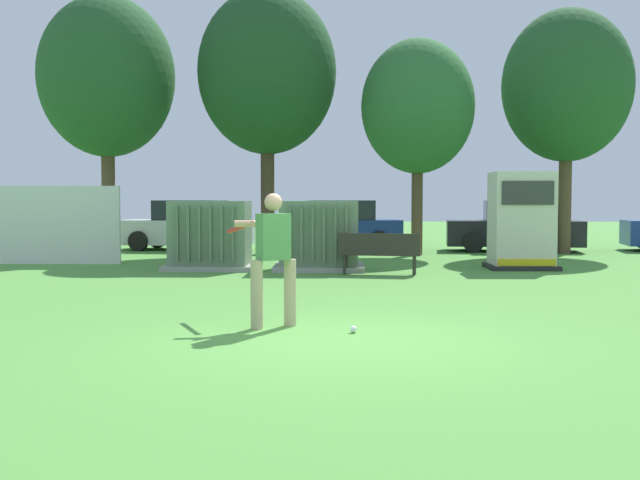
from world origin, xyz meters
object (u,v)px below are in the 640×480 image
object	(u,v)px
generator_enclosure	(521,221)
parked_car_left_of_center	(337,227)
transformer_west	(211,236)
sports_ball	(353,329)
park_bench	(379,250)
parked_car_leftmost	(187,227)
batter	(271,252)
transformer_mid_west	(319,236)
parked_car_right_of_center	(515,228)

from	to	relation	value
generator_enclosure	parked_car_left_of_center	distance (m)	8.30
transformer_west	sports_ball	xyz separation A→B (m)	(3.26, -8.65, -0.74)
park_bench	parked_car_leftmost	world-z (taller)	parked_car_leftmost
parked_car_left_of_center	transformer_west	bearing A→B (deg)	-111.93
batter	sports_ball	xyz separation A→B (m)	(1.06, -0.44, -0.93)
parked_car_leftmost	sports_ball	bearing A→B (deg)	-71.48
transformer_west	parked_car_leftmost	distance (m)	7.18
transformer_west	sports_ball	size ratio (longest dim) A/B	23.33
generator_enclosure	park_bench	world-z (taller)	generator_enclosure
transformer_mid_west	sports_ball	xyz separation A→B (m)	(0.68, -8.54, -0.74)
park_bench	batter	world-z (taller)	batter
transformer_west	batter	world-z (taller)	batter
generator_enclosure	batter	xyz separation A→B (m)	(-5.19, -8.53, -0.16)
batter	sports_ball	world-z (taller)	batter
transformer_mid_west	generator_enclosure	world-z (taller)	generator_enclosure
transformer_west	parked_car_leftmost	xyz separation A→B (m)	(-1.95, 6.91, -0.04)
transformer_west	parked_car_right_of_center	bearing A→B (deg)	37.01
parked_car_leftmost	transformer_mid_west	bearing A→B (deg)	-57.11
park_bench	parked_car_left_of_center	bearing A→B (deg)	96.59
sports_ball	parked_car_left_of_center	xyz separation A→B (m)	(-0.31, 15.97, 0.71)
sports_ball	parked_car_left_of_center	world-z (taller)	parked_car_left_of_center
transformer_mid_west	generator_enclosure	bearing A→B (deg)	5.02
parked_car_right_of_center	transformer_mid_west	bearing A→B (deg)	-132.44
transformer_mid_west	parked_car_right_of_center	world-z (taller)	same
parked_car_leftmost	parked_car_right_of_center	world-z (taller)	same
sports_ball	parked_car_right_of_center	bearing A→B (deg)	70.50
park_bench	parked_car_left_of_center	xyz separation A→B (m)	(-0.99, 8.57, 0.22)
park_bench	parked_car_right_of_center	xyz separation A→B (m)	(4.69, 7.75, 0.22)
sports_ball	transformer_west	bearing A→B (deg)	110.65
transformer_west	generator_enclosure	bearing A→B (deg)	2.47
batter	sports_ball	distance (m)	1.48
batter	sports_ball	size ratio (longest dim) A/B	19.33
transformer_west	transformer_mid_west	world-z (taller)	same
batter	parked_car_right_of_center	bearing A→B (deg)	66.41
batter	generator_enclosure	bearing A→B (deg)	58.66
parked_car_left_of_center	sports_ball	bearing A→B (deg)	-88.88
batter	park_bench	bearing A→B (deg)	75.99
sports_ball	parked_car_leftmost	world-z (taller)	parked_car_leftmost
parked_car_left_of_center	batter	bearing A→B (deg)	-92.75
transformer_mid_west	batter	bearing A→B (deg)	-92.72
sports_ball	parked_car_left_of_center	distance (m)	15.98
parked_car_left_of_center	parked_car_right_of_center	distance (m)	5.74
transformer_west	parked_car_left_of_center	bearing A→B (deg)	68.07
sports_ball	parked_car_leftmost	size ratio (longest dim) A/B	0.02
transformer_mid_west	parked_car_left_of_center	world-z (taller)	same
sports_ball	generator_enclosure	bearing A→B (deg)	65.24
transformer_mid_west	parked_car_left_of_center	size ratio (longest dim) A/B	0.48
parked_car_left_of_center	generator_enclosure	bearing A→B (deg)	-57.56
parked_car_leftmost	batter	bearing A→B (deg)	-74.65
park_bench	parked_car_leftmost	xyz separation A→B (m)	(-5.89, 8.16, 0.22)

